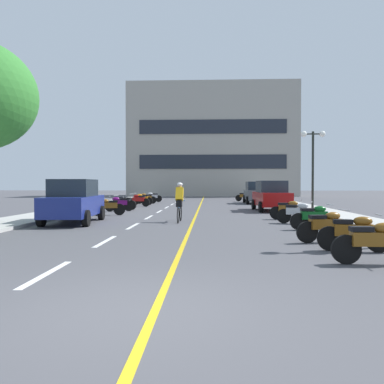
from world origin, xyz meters
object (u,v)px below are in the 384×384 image
(motorcycle_0, at_px, (375,241))
(motorcycle_9, at_px, (139,200))
(motorcycle_3, at_px, (314,217))
(motorcycle_1, at_px, (354,232))
(street_lamp_mid, at_px, (313,151))
(motorcycle_5, at_px, (289,209))
(motorcycle_8, at_px, (124,202))
(cyclist_rider, at_px, (179,201))
(parked_car_near, at_px, (74,201))
(motorcycle_2, at_px, (326,226))
(motorcycle_12, at_px, (152,197))
(motorcycle_13, at_px, (245,196))
(motorcycle_6, at_px, (108,206))
(parked_car_mid, at_px, (271,196))
(motorcycle_11, at_px, (146,198))
(parked_car_far, at_px, (256,192))
(motorcycle_4, at_px, (298,212))
(motorcycle_7, at_px, (119,203))
(motorcycle_10, at_px, (142,199))

(motorcycle_0, bearing_deg, motorcycle_9, 112.93)
(motorcycle_0, distance_m, motorcycle_3, 5.97)
(motorcycle_1, bearing_deg, motorcycle_3, 87.01)
(street_lamp_mid, xyz_separation_m, motorcycle_5, (-2.57, -5.72, -3.11))
(motorcycle_8, xyz_separation_m, cyclist_rider, (4.14, -7.85, 0.41))
(street_lamp_mid, xyz_separation_m, parked_car_near, (-11.84, -7.71, -2.67))
(motorcycle_2, bearing_deg, motorcycle_1, -80.64)
(street_lamp_mid, distance_m, motorcycle_12, 16.09)
(motorcycle_13, bearing_deg, street_lamp_mid, -77.50)
(motorcycle_2, relative_size, motorcycle_9, 1.01)
(motorcycle_9, height_order, motorcycle_12, same)
(motorcycle_2, distance_m, motorcycle_6, 12.36)
(motorcycle_12, distance_m, cyclist_rider, 18.49)
(parked_car_mid, bearing_deg, motorcycle_6, -156.86)
(motorcycle_11, bearing_deg, parked_car_mid, -42.23)
(motorcycle_9, xyz_separation_m, motorcycle_12, (-0.01, 6.82, 0.00))
(motorcycle_2, relative_size, motorcycle_8, 1.01)
(street_lamp_mid, distance_m, cyclist_rider, 10.62)
(motorcycle_5, height_order, motorcycle_6, same)
(motorcycle_2, distance_m, motorcycle_9, 18.92)
(motorcycle_1, relative_size, motorcycle_9, 1.01)
(parked_car_far, bearing_deg, motorcycle_12, 166.69)
(motorcycle_8, bearing_deg, parked_car_near, -91.52)
(motorcycle_9, bearing_deg, motorcycle_6, -90.91)
(motorcycle_9, distance_m, motorcycle_12, 6.82)
(street_lamp_mid, xyz_separation_m, motorcycle_8, (-11.61, 0.80, -3.11))
(motorcycle_0, xyz_separation_m, motorcycle_3, (0.38, 5.96, 0.00))
(motorcycle_5, height_order, cyclist_rider, cyclist_rider)
(motorcycle_4, bearing_deg, motorcycle_8, 136.99)
(motorcycle_6, height_order, motorcycle_11, same)
(motorcycle_6, relative_size, motorcycle_8, 1.00)
(motorcycle_7, height_order, motorcycle_9, same)
(motorcycle_3, relative_size, motorcycle_8, 1.02)
(motorcycle_10, bearing_deg, motorcycle_12, 88.53)
(motorcycle_3, height_order, motorcycle_6, same)
(street_lamp_mid, xyz_separation_m, parked_car_mid, (-2.45, 0.07, -2.67))
(parked_car_mid, xyz_separation_m, motorcycle_8, (-9.16, 0.72, -0.44))
(motorcycle_1, height_order, motorcycle_11, same)
(motorcycle_3, bearing_deg, motorcycle_1, -92.99)
(motorcycle_7, xyz_separation_m, motorcycle_9, (0.26, 4.99, 0.00))
(motorcycle_7, bearing_deg, motorcycle_12, 88.78)
(motorcycle_1, height_order, motorcycle_8, same)
(parked_car_mid, bearing_deg, cyclist_rider, -125.16)
(motorcycle_0, relative_size, motorcycle_12, 1.01)
(motorcycle_13, bearing_deg, motorcycle_5, -89.01)
(street_lamp_mid, bearing_deg, motorcycle_13, 102.50)
(motorcycle_6, xyz_separation_m, motorcycle_7, (-0.13, 2.98, 0.00))
(motorcycle_12, distance_m, motorcycle_13, 8.64)
(motorcycle_0, bearing_deg, parked_car_near, 138.27)
(parked_car_mid, distance_m, motorcycle_6, 9.76)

